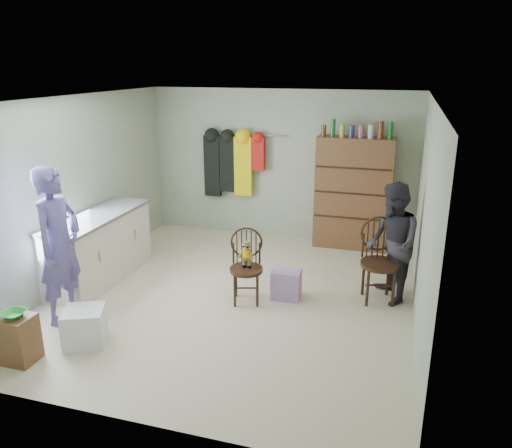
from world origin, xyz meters
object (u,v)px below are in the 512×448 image
(counter, at_px, (99,247))
(chair_far, at_px, (379,257))
(chair_front, at_px, (246,261))
(dresser, at_px, (353,193))

(counter, relative_size, chair_far, 1.74)
(chair_front, height_order, chair_far, chair_far)
(chair_front, distance_m, dresser, 2.60)
(chair_front, height_order, dresser, dresser)
(chair_far, bearing_deg, chair_front, -176.47)
(counter, bearing_deg, dresser, 35.68)
(chair_far, bearing_deg, counter, 172.83)
(chair_front, bearing_deg, chair_far, 1.95)
(dresser, bearing_deg, chair_front, -114.25)
(counter, bearing_deg, chair_front, -1.14)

